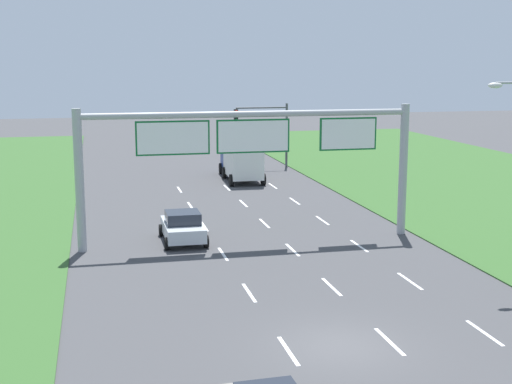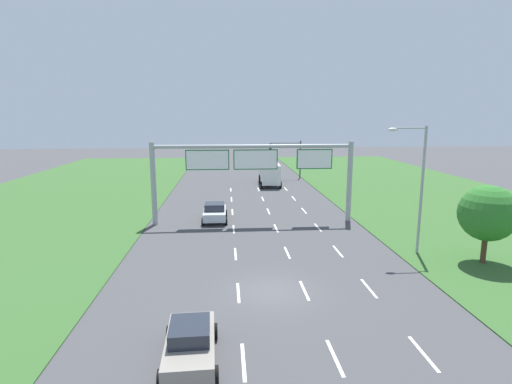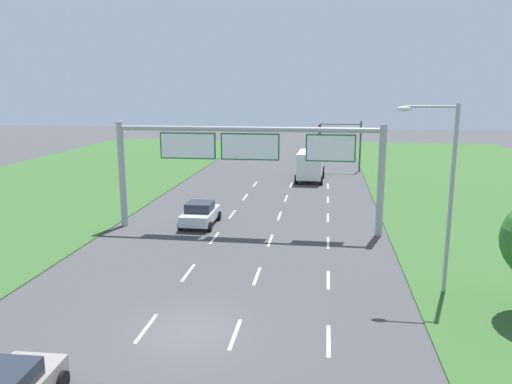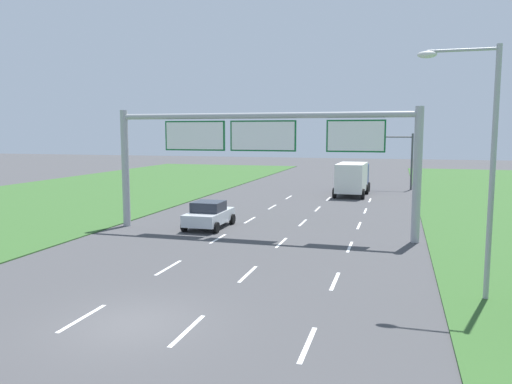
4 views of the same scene
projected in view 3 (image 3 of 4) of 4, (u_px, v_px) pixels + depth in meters
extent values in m
plane|color=#424244|center=(190.00, 331.00, 19.08)|extent=(200.00, 200.00, 0.00)
cube|color=white|center=(146.00, 328.00, 19.32)|extent=(0.14, 2.40, 0.01)
cube|color=white|center=(188.00, 273.00, 25.14)|extent=(0.14, 2.40, 0.01)
cube|color=white|center=(214.00, 238.00, 30.95)|extent=(0.14, 2.40, 0.01)
cube|color=white|center=(232.00, 214.00, 36.77)|extent=(0.14, 2.40, 0.01)
cube|color=white|center=(245.00, 197.00, 42.59)|extent=(0.14, 2.40, 0.01)
cube|color=white|center=(255.00, 184.00, 48.41)|extent=(0.14, 2.40, 0.01)
cube|color=white|center=(235.00, 334.00, 18.84)|extent=(0.14, 2.40, 0.01)
cube|color=white|center=(257.00, 276.00, 24.66)|extent=(0.14, 2.40, 0.01)
cube|color=white|center=(270.00, 240.00, 30.48)|extent=(0.14, 2.40, 0.01)
cube|color=white|center=(279.00, 216.00, 36.30)|extent=(0.14, 2.40, 0.01)
cube|color=white|center=(286.00, 198.00, 42.11)|extent=(0.14, 2.40, 0.01)
cube|color=white|center=(291.00, 185.00, 47.93)|extent=(0.14, 2.40, 0.01)
cube|color=white|center=(329.00, 340.00, 18.37)|extent=(0.14, 2.40, 0.01)
cube|color=white|center=(328.00, 280.00, 24.19)|extent=(0.14, 2.40, 0.01)
cube|color=white|center=(328.00, 243.00, 30.00)|extent=(0.14, 2.40, 0.01)
cube|color=white|center=(328.00, 218.00, 35.82)|extent=(0.14, 2.40, 0.01)
cube|color=white|center=(328.00, 200.00, 41.64)|extent=(0.14, 2.40, 0.01)
cube|color=white|center=(328.00, 186.00, 47.45)|extent=(0.14, 2.40, 0.01)
cube|color=silver|center=(200.00, 215.00, 33.78)|extent=(1.94, 4.02, 0.69)
cube|color=#232833|center=(200.00, 207.00, 33.57)|extent=(1.72, 1.76, 0.59)
cylinder|color=black|center=(192.00, 215.00, 35.39)|extent=(0.22, 0.64, 0.64)
cylinder|color=black|center=(219.00, 216.00, 35.13)|extent=(0.22, 0.64, 0.64)
cylinder|color=black|center=(180.00, 226.00, 32.57)|extent=(0.22, 0.64, 0.64)
cylinder|color=black|center=(210.00, 227.00, 32.31)|extent=(0.22, 0.64, 0.64)
cube|color=#232833|center=(3.00, 380.00, 13.78)|extent=(1.55, 1.83, 0.55)
cylinder|color=black|center=(5.00, 378.00, 15.44)|extent=(0.24, 0.65, 0.64)
cylinder|color=black|center=(62.00, 381.00, 15.25)|extent=(0.24, 0.65, 0.64)
cube|color=navy|center=(312.00, 161.00, 53.21)|extent=(2.27, 2.17, 2.20)
cube|color=silver|center=(310.00, 164.00, 49.64)|extent=(2.52, 5.02, 2.51)
cylinder|color=black|center=(302.00, 170.00, 54.11)|extent=(0.31, 0.91, 0.90)
cylinder|color=black|center=(323.00, 170.00, 53.73)|extent=(0.31, 0.91, 0.90)
cylinder|color=black|center=(299.00, 173.00, 51.90)|extent=(0.31, 0.91, 0.90)
cylinder|color=black|center=(323.00, 174.00, 51.50)|extent=(0.31, 0.91, 0.90)
cylinder|color=black|center=(296.00, 180.00, 48.29)|extent=(0.31, 0.91, 0.90)
cylinder|color=black|center=(321.00, 180.00, 47.89)|extent=(0.31, 0.91, 0.90)
cylinder|color=#9EA0A5|center=(122.00, 175.00, 33.09)|extent=(0.44, 0.44, 7.00)
cylinder|color=#9EA0A5|center=(381.00, 181.00, 30.81)|extent=(0.44, 0.44, 7.00)
cylinder|color=#9EA0A5|center=(247.00, 129.00, 31.32)|extent=(16.80, 0.32, 0.32)
cube|color=#0C5B28|center=(188.00, 146.00, 32.07)|extent=(3.65, 0.12, 1.70)
cube|color=white|center=(188.00, 146.00, 32.01)|extent=(3.49, 0.01, 1.54)
cube|color=#0C5B28|center=(250.00, 147.00, 31.52)|extent=(3.75, 0.12, 1.70)
cube|color=white|center=(250.00, 147.00, 31.46)|extent=(3.59, 0.01, 1.54)
cube|color=#0C5B28|center=(331.00, 148.00, 30.83)|extent=(3.07, 0.12, 1.70)
cube|color=white|center=(331.00, 148.00, 30.77)|extent=(2.91, 0.01, 1.54)
cylinder|color=#47494F|center=(360.00, 147.00, 55.17)|extent=(0.20, 0.20, 5.60)
cylinder|color=#47494F|center=(340.00, 124.00, 54.98)|extent=(4.50, 0.14, 0.14)
cube|color=black|center=(320.00, 130.00, 55.42)|extent=(0.32, 0.36, 1.10)
sphere|color=red|center=(320.00, 127.00, 55.15)|extent=(0.22, 0.22, 0.22)
sphere|color=orange|center=(320.00, 130.00, 55.22)|extent=(0.22, 0.22, 0.22)
sphere|color=green|center=(320.00, 133.00, 55.30)|extent=(0.22, 0.22, 0.22)
cylinder|color=#9EA0A5|center=(451.00, 201.00, 21.86)|extent=(0.18, 0.18, 8.50)
cylinder|color=#9EA0A5|center=(431.00, 107.00, 21.17)|extent=(2.20, 0.10, 0.10)
ellipsoid|color=silver|center=(405.00, 109.00, 21.34)|extent=(0.64, 0.32, 0.24)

